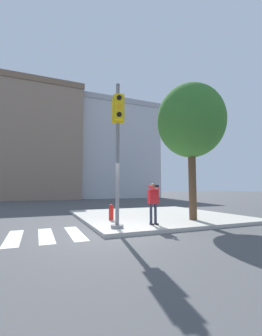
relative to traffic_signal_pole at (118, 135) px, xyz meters
The scene contains 8 objects.
ground_plane 3.60m from the traffic_signal_pole, 121.36° to the right, with size 160.00×160.00×0.00m, color #4C4C4F.
sidewalk_corner 5.71m from the traffic_signal_pole, 43.67° to the left, with size 8.00×8.00×0.14m.
traffic_signal_pole is the anchor object (origin of this frame).
person_photographer 2.93m from the traffic_signal_pole, ahead, with size 0.50×0.53×1.63m.
street_tree 4.12m from the traffic_signal_pole, ahead, with size 3.18×3.18×6.37m.
fire_hydrant 3.69m from the traffic_signal_pole, 78.35° to the left, with size 0.21×0.27×0.71m.
building_left 29.91m from the traffic_signal_pole, 100.15° to the left, with size 16.35×13.78×15.95m.
building_right 29.41m from the traffic_signal_pole, 75.35° to the left, with size 16.61×9.88×15.35m.
Camera 1 is at (-2.51, -7.43, 1.61)m, focal length 24.00 mm.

